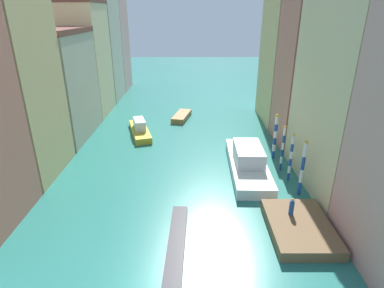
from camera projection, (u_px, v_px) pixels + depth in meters
The scene contains 18 objects.
ground_plane at pixel (180, 136), 40.89m from camera, with size 154.00×154.00×0.00m, color #28756B.
building_left_2 at pixel (51, 85), 38.43m from camera, with size 7.99×11.40×13.11m.
building_left_3 at pixel (77, 60), 47.06m from camera, with size 7.99×8.66×16.46m.
building_left_4 at pixel (91, 35), 54.10m from camera, with size 7.99×8.35×22.20m.
building_left_5 at pixel (104, 37), 61.83m from camera, with size 7.99×7.61×20.58m.
building_right_1 at pixel (363, 76), 25.96m from camera, with size 7.99×12.22×19.80m.
building_right_2 at pixel (316, 64), 35.47m from camera, with size 7.99×7.33×18.67m.
building_right_3 at pixel (294, 51), 43.33m from camera, with size 7.99×9.85×19.71m.
waterfront_dock at pixel (298, 227), 22.90m from camera, with size 4.38×6.25×0.79m.
person_on_dock at pixel (290, 207), 23.47m from camera, with size 0.36×0.36×1.38m.
mooring_pole_0 at pixel (301, 167), 26.77m from camera, with size 0.33×0.33×5.15m.
mooring_pole_1 at pixel (289, 157), 29.27m from camera, with size 0.29×0.29×4.71m.
mooring_pole_2 at pixel (281, 148), 31.16m from camera, with size 0.26×0.26×4.73m.
mooring_pole_3 at pixel (274, 136), 33.84m from camera, with size 0.39×0.39×4.99m.
vaporetto_white at pixel (246, 161), 31.74m from camera, with size 3.68×11.61×2.56m.
gondola_black at pixel (174, 253), 20.58m from camera, with size 1.44×10.10×0.51m.
motorboat_0 at pixel (138, 129), 41.10m from camera, with size 4.07×7.91×2.02m.
motorboat_1 at pixel (180, 116), 47.25m from camera, with size 2.98×5.68×0.74m.
Camera 1 is at (1.40, -13.64, 14.82)m, focal length 29.50 mm.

